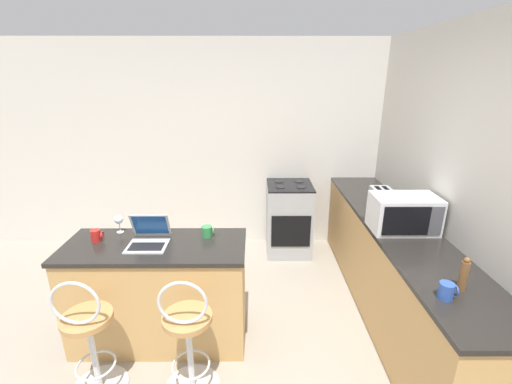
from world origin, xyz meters
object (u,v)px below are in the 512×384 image
Objects in this scene: mug_white at (409,207)px; mug_red at (96,236)px; bar_stool_near at (90,341)px; stove_range at (289,219)px; laptop at (149,237)px; toaster at (382,198)px; microwave at (404,213)px; mug_green at (207,231)px; pepper_mill at (464,274)px; mug_blue at (447,291)px; bar_stool_far at (188,340)px; wine_glass_tall at (119,220)px.

mug_red is at bearing -167.78° from mug_white.
bar_stool_near is 2.61m from stove_range.
laptop is (0.30, 0.56, 0.51)m from bar_stool_near.
toaster is 2.89× the size of mug_red.
laptop is 2.13m from microwave.
microwave is 0.48m from mug_white.
stove_range is at bearing 59.58° from mug_green.
laptop is 2.23m from pepper_mill.
mug_green is at bearing 151.49° from mug_blue.
pepper_mill is 1.29m from mug_white.
stove_range is at bearing 138.82° from toaster.
microwave reaches higher than bar_stool_far.
bar_stool_near is at bearing -155.55° from mug_white.
laptop is at bearing -159.85° from toaster.
mug_red reaches higher than mug_green.
mug_green is 1.97m from mug_white.
mug_white reaches higher than mug_green.
wine_glass_tall is (0.13, 0.16, 0.06)m from mug_red.
bar_stool_far is at bearing -148.53° from mug_white.
mug_green is 1.10× the size of mug_white.
bar_stool_near is 2.95m from mug_white.
bar_stool_near is 2.83m from toaster.
microwave is 0.59× the size of stove_range.
toaster is at bearing 147.97° from mug_white.
mug_red is (-0.43, 0.04, -0.01)m from laptop.
wine_glass_tall is 1.48× the size of mug_green.
bar_stool_near is 1.12m from mug_green.
mug_green is at bearing 4.96° from mug_red.
toaster is at bearing 16.08° from mug_red.
microwave is at bearing 6.43° from laptop.
bar_stool_near is at bearing -77.06° from mug_red.
microwave reaches higher than pepper_mill.
laptop is at bearing -33.88° from wine_glass_tall.
stove_range is at bearing 107.63° from mug_blue.
bar_stool_near is 1.07× the size of stove_range.
mug_green is (0.45, 0.12, -0.01)m from laptop.
toaster is at bearing 90.27° from pepper_mill.
wine_glass_tall is 1.64× the size of mug_white.
pepper_mill reaches higher than bar_stool_far.
laptop is 3.24× the size of mug_white.
wine_glass_tall is at bearing 90.76° from bar_stool_near.
toaster is 1.82× the size of wine_glass_tall.
wine_glass_tall is at bearing 161.18° from pepper_mill.
mug_green is at bearing 42.21° from bar_stool_near.
toaster is at bearing 13.28° from wine_glass_tall.
microwave is at bearing 4.40° from mug_red.
laptop reaches higher than wine_glass_tall.
bar_stool_far is 1.07× the size of stove_range.
microwave reaches higher than toaster.
mug_white is (0.23, 0.41, -0.11)m from microwave.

